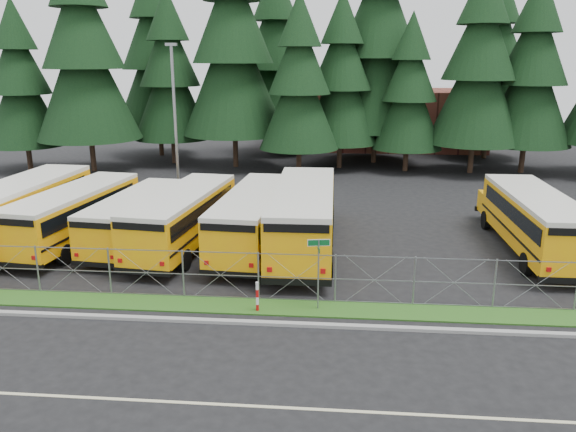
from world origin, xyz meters
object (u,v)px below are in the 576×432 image
at_px(bus_5, 304,218).
at_px(light_standard, 175,118).
at_px(bus_1, 79,216).
at_px(bus_2, 139,219).
at_px(bus_east, 532,222).
at_px(bus_4, 255,219).
at_px(bus_0, 25,211).
at_px(street_sign, 319,259).
at_px(bus_3, 186,219).
at_px(striped_bollard, 257,297).

distance_m(bus_5, light_standard, 13.54).
relative_size(bus_1, bus_2, 1.10).
xyz_separation_m(bus_5, bus_east, (11.10, 0.72, -0.14)).
relative_size(bus_4, bus_5, 0.90).
xyz_separation_m(bus_0, bus_east, (25.65, 0.42, -0.09)).
bearing_deg(bus_4, bus_0, -176.33).
distance_m(bus_east, street_sign, 12.71).
xyz_separation_m(bus_0, bus_5, (14.55, -0.31, 0.05)).
height_order(bus_3, light_standard, light_standard).
height_order(bus_0, striped_bollard, bus_0).
relative_size(bus_5, striped_bollard, 10.35).
bearing_deg(bus_east, bus_0, -179.08).
xyz_separation_m(bus_1, bus_3, (5.66, -0.21, 0.02)).
height_order(bus_2, striped_bollard, bus_2).
distance_m(bus_3, bus_5, 5.94).
xyz_separation_m(bus_1, striped_bollard, (10.27, -7.50, -0.83)).
distance_m(bus_4, light_standard, 11.98).
height_order(bus_1, striped_bollard, bus_1).
height_order(bus_1, bus_4, bus_4).
bearing_deg(bus_0, bus_2, 3.81).
relative_size(bus_3, light_standard, 1.09).
bearing_deg(bus_1, bus_3, 5.18).
xyz_separation_m(bus_4, street_sign, (3.38, -7.05, 0.57)).
bearing_deg(bus_0, bus_3, 1.42).
relative_size(bus_0, striped_bollard, 10.04).
height_order(bus_0, bus_3, bus_0).
bearing_deg(bus_1, bus_east, 8.56).
bearing_deg(light_standard, bus_3, -72.23).
bearing_deg(bus_5, bus_3, 179.54).
bearing_deg(bus_2, light_standard, 98.69).
relative_size(bus_1, bus_5, 0.88).
xyz_separation_m(bus_1, bus_4, (9.15, -0.07, 0.03)).
bearing_deg(street_sign, bus_east, 36.78).
distance_m(bus_4, striped_bollard, 7.56).
relative_size(bus_1, striped_bollard, 9.09).
bearing_deg(street_sign, bus_4, 115.62).
relative_size(bus_4, striped_bollard, 9.30).
bearing_deg(bus_2, bus_0, -173.72).
xyz_separation_m(street_sign, light_standard, (-9.87, 16.27, 3.47)).
relative_size(bus_0, bus_3, 1.09).
bearing_deg(bus_east, bus_4, -177.67).
bearing_deg(bus_2, bus_1, -172.03).
height_order(bus_2, bus_east, bus_east).
relative_size(striped_bollard, light_standard, 0.12).
distance_m(bus_2, street_sign, 11.90).
distance_m(bus_east, light_standard, 22.21).
distance_m(bus_0, bus_1, 2.95).
height_order(bus_2, light_standard, light_standard).
distance_m(bus_4, bus_east, 13.56).
xyz_separation_m(bus_3, bus_5, (5.94, -0.03, 0.18)).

